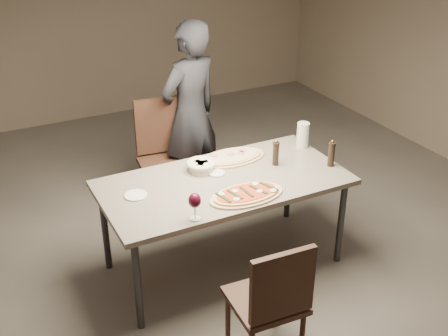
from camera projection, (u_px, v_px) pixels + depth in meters
name	position (u px, v px, depth m)	size (l,w,h in m)	color
room	(224.00, 96.00, 3.79)	(7.00, 7.00, 7.00)	#5C564F
dining_table	(224.00, 187.00, 4.11)	(1.80, 0.90, 0.75)	slate
zucchini_pizza	(247.00, 194.00, 3.87)	(0.55, 0.30, 0.05)	tan
ham_pizza	(232.00, 157.00, 4.39)	(0.56, 0.31, 0.04)	tan
bread_basket	(201.00, 165.00, 4.20)	(0.22, 0.22, 0.08)	beige
oil_dish	(217.00, 173.00, 4.17)	(0.12, 0.12, 0.01)	white
pepper_mill_left	(331.00, 154.00, 4.24)	(0.06, 0.06, 0.22)	black
pepper_mill_right	(276.00, 153.00, 4.26)	(0.05, 0.05, 0.21)	black
carafe	(303.00, 135.00, 4.55)	(0.10, 0.10, 0.21)	silver
wine_glass	(195.00, 201.00, 3.56)	(0.08, 0.08, 0.19)	silver
side_plate	(136.00, 195.00, 3.88)	(0.16, 0.16, 0.01)	white
chair_near	(272.00, 298.00, 3.32)	(0.45, 0.45, 0.89)	#3A2318
chair_far	(165.00, 151.00, 4.94)	(0.53, 0.53, 1.02)	#3A2318
diner	(190.00, 115.00, 4.96)	(0.62, 0.40, 1.69)	black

